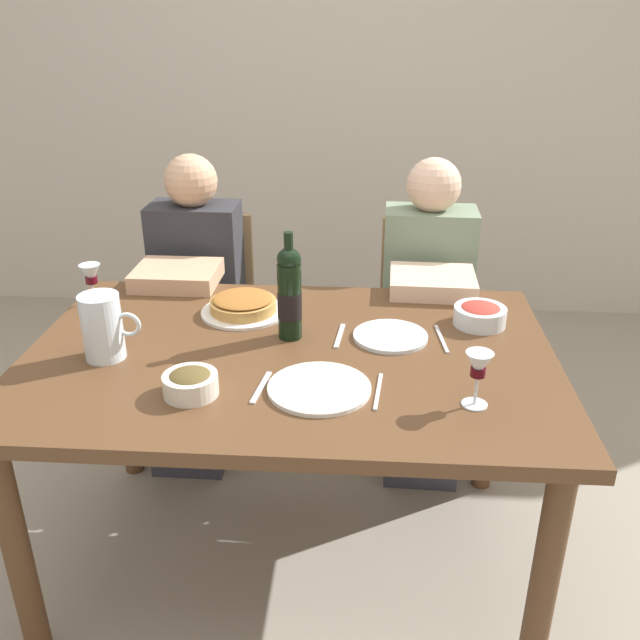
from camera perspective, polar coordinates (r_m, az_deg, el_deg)
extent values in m
plane|color=gray|center=(2.39, -2.19, -19.07)|extent=(8.00, 8.00, 0.00)
cube|color=beige|center=(3.87, 0.93, 20.99)|extent=(8.00, 0.10, 2.80)
cube|color=brown|center=(1.95, -2.54, -3.15)|extent=(1.50, 1.00, 0.04)
cylinder|color=brown|center=(2.02, -23.93, -17.51)|extent=(0.07, 0.07, 0.72)
cylinder|color=brown|center=(1.89, 18.23, -20.06)|extent=(0.07, 0.07, 0.72)
cylinder|color=brown|center=(2.64, -16.04, -5.62)|extent=(0.07, 0.07, 0.72)
cylinder|color=brown|center=(2.54, 14.03, -6.71)|extent=(0.07, 0.07, 0.72)
cylinder|color=black|center=(1.98, -2.55, 1.59)|extent=(0.07, 0.07, 0.23)
sphere|color=black|center=(1.93, -2.62, 5.06)|extent=(0.07, 0.07, 0.07)
cylinder|color=black|center=(1.92, -2.65, 6.32)|extent=(0.03, 0.03, 0.07)
cylinder|color=black|center=(1.98, -2.55, 1.28)|extent=(0.07, 0.07, 0.08)
cylinder|color=silver|center=(1.96, -17.75, -0.56)|extent=(0.11, 0.11, 0.19)
cylinder|color=silver|center=(1.97, -17.62, -1.44)|extent=(0.10, 0.10, 0.11)
torus|color=silver|center=(1.93, -15.75, -0.37)|extent=(0.07, 0.01, 0.07)
cylinder|color=white|center=(2.19, -6.42, 0.68)|extent=(0.27, 0.27, 0.01)
cylinder|color=#C18E47|center=(2.18, -6.45, 1.22)|extent=(0.21, 0.21, 0.03)
ellipsoid|color=#9E6028|center=(2.17, -6.47, 1.79)|extent=(0.19, 0.19, 0.02)
cylinder|color=silver|center=(2.14, 13.21, 0.32)|extent=(0.16, 0.16, 0.06)
ellipsoid|color=#B2382D|center=(2.14, 13.26, 0.81)|extent=(0.13, 0.13, 0.04)
cylinder|color=silver|center=(1.75, -10.76, -5.33)|extent=(0.14, 0.14, 0.06)
ellipsoid|color=brown|center=(1.74, -10.81, -4.78)|extent=(0.11, 0.11, 0.04)
cylinder|color=silver|center=(2.37, -18.30, 1.34)|extent=(0.06, 0.06, 0.00)
cylinder|color=silver|center=(2.35, -18.41, 2.13)|extent=(0.01, 0.01, 0.07)
cone|color=silver|center=(2.33, -18.63, 3.64)|extent=(0.07, 0.07, 0.07)
cylinder|color=#470A14|center=(2.34, -18.57, 3.21)|extent=(0.04, 0.04, 0.02)
cylinder|color=silver|center=(1.73, 12.78, -6.89)|extent=(0.06, 0.06, 0.00)
cylinder|color=silver|center=(1.71, 12.90, -5.75)|extent=(0.01, 0.01, 0.08)
cone|color=silver|center=(1.68, 13.13, -3.68)|extent=(0.07, 0.07, 0.07)
cylinder|color=#470A14|center=(1.68, 13.07, -4.23)|extent=(0.04, 0.04, 0.02)
cylinder|color=silver|center=(2.02, 5.90, -1.36)|extent=(0.22, 0.22, 0.01)
cylinder|color=white|center=(1.75, -0.06, -5.72)|extent=(0.27, 0.27, 0.01)
cube|color=silver|center=(2.02, 1.65, -1.33)|extent=(0.03, 0.16, 0.00)
cube|color=silver|center=(2.04, 10.12, -1.55)|extent=(0.03, 0.18, 0.00)
cube|color=silver|center=(1.75, 4.89, -5.96)|extent=(0.03, 0.18, 0.00)
cube|color=silver|center=(1.76, -4.95, -5.63)|extent=(0.04, 0.16, 0.00)
cube|color=#9E7A51|center=(2.87, -9.64, -0.19)|extent=(0.40, 0.40, 0.02)
cube|color=#9E7A51|center=(2.96, -9.10, 5.02)|extent=(0.36, 0.03, 0.40)
cylinder|color=#9E7A51|center=(2.88, -13.39, -5.75)|extent=(0.04, 0.04, 0.45)
cylinder|color=#9E7A51|center=(2.80, -6.69, -6.14)|extent=(0.04, 0.04, 0.45)
cylinder|color=#9E7A51|center=(3.16, -11.63, -2.66)|extent=(0.04, 0.04, 0.45)
cylinder|color=#9E7A51|center=(3.09, -5.54, -2.93)|extent=(0.04, 0.04, 0.45)
cube|color=#2D2D33|center=(2.73, -10.20, 4.41)|extent=(0.34, 0.20, 0.50)
sphere|color=tan|center=(2.64, -10.76, 11.35)|extent=(0.20, 0.20, 0.20)
cube|color=#33333D|center=(2.66, -10.77, -2.07)|extent=(0.31, 0.38, 0.14)
cube|color=#33333D|center=(2.67, -11.11, -8.69)|extent=(0.27, 0.12, 0.40)
cube|color=tan|center=(2.46, -11.87, 3.67)|extent=(0.29, 0.24, 0.06)
cube|color=#9E7A51|center=(2.80, 8.58, -0.76)|extent=(0.41, 0.41, 0.02)
cube|color=#9E7A51|center=(2.89, 8.71, 4.57)|extent=(0.36, 0.04, 0.40)
cylinder|color=#9E7A51|center=(2.75, 4.84, -6.55)|extent=(0.04, 0.04, 0.45)
cylinder|color=#9E7A51|center=(2.77, 11.92, -6.80)|extent=(0.04, 0.04, 0.45)
cylinder|color=#9E7A51|center=(3.05, 5.00, -3.25)|extent=(0.04, 0.04, 0.45)
cylinder|color=#9E7A51|center=(3.07, 11.37, -3.50)|extent=(0.04, 0.04, 0.45)
cube|color=gray|center=(2.66, 8.99, 3.93)|extent=(0.35, 0.21, 0.50)
sphere|color=beige|center=(2.56, 9.49, 11.05)|extent=(0.20, 0.20, 0.20)
cube|color=#33333D|center=(2.59, 8.80, -2.74)|extent=(0.32, 0.39, 0.14)
cube|color=#33333D|center=(2.60, 8.54, -9.57)|extent=(0.28, 0.13, 0.40)
cube|color=beige|center=(2.37, 9.37, 3.12)|extent=(0.30, 0.25, 0.06)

